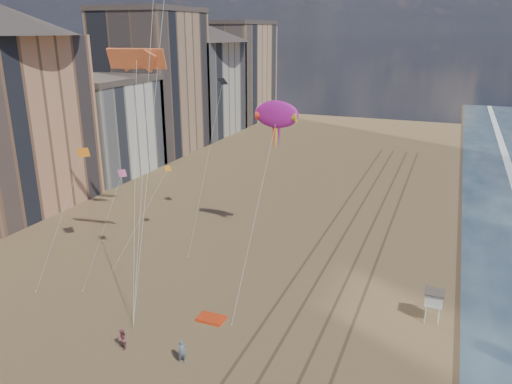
% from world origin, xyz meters
% --- Properties ---
extents(wet_sand, '(260.00, 260.00, 0.00)m').
position_xyz_m(wet_sand, '(19.00, 40.00, 0.00)').
color(wet_sand, '#42301E').
rests_on(wet_sand, ground).
extents(tracks, '(7.68, 120.00, 0.01)m').
position_xyz_m(tracks, '(2.55, 30.00, 0.01)').
color(tracks, brown).
rests_on(tracks, ground).
extents(buildings, '(34.72, 131.35, 29.00)m').
position_xyz_m(buildings, '(-45.73, 65.59, 13.55)').
color(buildings, '#C6B284').
rests_on(buildings, ground).
extents(lifeguard_stand, '(1.65, 1.65, 2.98)m').
position_xyz_m(lifeguard_stand, '(12.59, 24.34, 2.30)').
color(lifeguard_stand, silver).
rests_on(lifeguard_stand, ground).
extents(grounded_kite, '(2.43, 1.56, 0.28)m').
position_xyz_m(grounded_kite, '(-5.70, 17.29, 0.14)').
color(grounded_kite, '#EA3C13').
rests_on(grounded_kite, ground).
extents(show_kite, '(4.78, 9.17, 22.80)m').
position_xyz_m(show_kite, '(-5.77, 34.38, 15.80)').
color(show_kite, '#B51B93').
rests_on(show_kite, ground).
extents(kite_flyer_a, '(0.86, 0.79, 1.96)m').
position_xyz_m(kite_flyer_a, '(-5.12, 11.12, 0.98)').
color(kite_flyer_a, slate).
rests_on(kite_flyer_a, ground).
extents(kite_flyer_b, '(1.10, 1.13, 1.83)m').
position_xyz_m(kite_flyer_b, '(-10.43, 10.78, 0.92)').
color(kite_flyer_b, '#9A4E55').
rests_on(kite_flyer_b, ground).
extents(small_kites, '(11.94, 14.15, 10.49)m').
position_xyz_m(small_kites, '(-18.84, 27.36, 13.28)').
color(small_kites, '#D95481').
rests_on(small_kites, ground).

